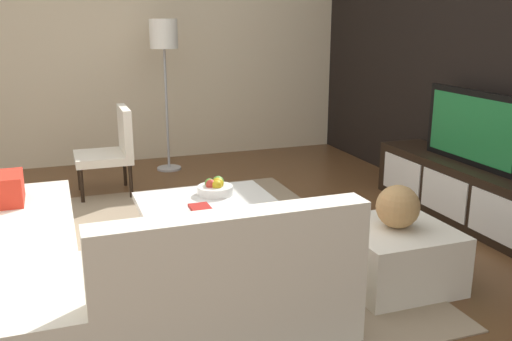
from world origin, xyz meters
TOP-DOWN VIEW (x-y plane):
  - ground_plane at (0.00, 0.00)m, footprint 14.00×14.00m
  - feature_wall_back at (0.00, 2.70)m, footprint 6.40×0.12m
  - side_wall_left at (-3.20, 0.20)m, footprint 0.12×5.20m
  - area_rug at (-0.10, 0.00)m, footprint 3.35×2.55m
  - media_console at (0.00, 2.40)m, footprint 2.06×0.48m
  - television at (0.00, 2.40)m, footprint 1.12×0.06m
  - sectional_couch at (0.51, -0.91)m, footprint 2.44×2.28m
  - coffee_table at (-0.10, 0.10)m, footprint 0.92×1.02m
  - accent_chair_near at (-1.83, -0.42)m, footprint 0.54×0.54m
  - floor_lamp at (-2.55, 0.28)m, footprint 0.31×0.31m
  - ottoman at (0.86, 1.11)m, footprint 0.70×0.70m
  - fruit_bowl at (-0.28, 0.20)m, footprint 0.28×0.28m
  - decorative_ball at (0.86, 1.11)m, footprint 0.28×0.28m
  - book_stack at (0.12, -0.02)m, footprint 0.21×0.14m

SIDE VIEW (x-z plane):
  - ground_plane at x=0.00m, z-range 0.00..0.00m
  - area_rug at x=-0.10m, z-range 0.00..0.01m
  - ottoman at x=0.86m, z-range 0.00..0.40m
  - coffee_table at x=-0.10m, z-range 0.01..0.39m
  - media_console at x=0.00m, z-range 0.00..0.50m
  - sectional_couch at x=0.51m, z-range -0.13..0.68m
  - book_stack at x=0.12m, z-range 0.38..0.44m
  - fruit_bowl at x=-0.28m, z-range 0.37..0.50m
  - accent_chair_near at x=-1.83m, z-range 0.05..0.92m
  - decorative_ball at x=0.86m, z-range 0.40..0.68m
  - television at x=0.00m, z-range 0.50..1.14m
  - feature_wall_back at x=0.00m, z-range 0.00..2.80m
  - side_wall_left at x=-3.20m, z-range 0.00..2.80m
  - floor_lamp at x=-2.55m, z-range 0.58..2.29m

